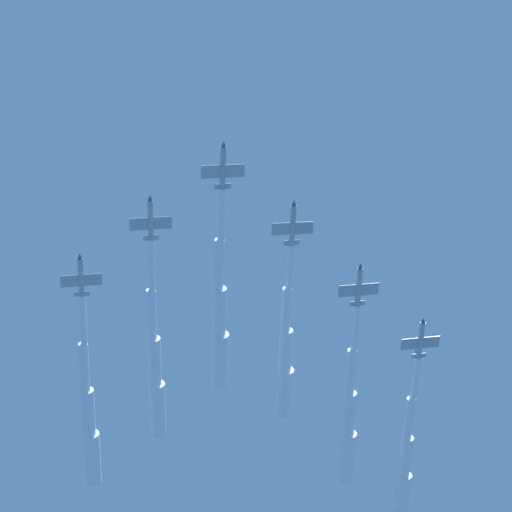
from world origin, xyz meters
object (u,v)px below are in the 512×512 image
Objects in this scene: jet_starboard_inner at (155,365)px; jet_port_outer at (405,459)px; jet_starboard_mid at (89,415)px; jet_port_mid at (349,416)px; jet_lead at (220,315)px; jet_port_inner at (286,352)px.

jet_port_outer is (5.37, -60.05, -1.63)m from jet_starboard_inner.
jet_starboard_inner is at bearing -148.58° from jet_starboard_mid.
jet_port_outer is (7.36, -16.40, 0.32)m from jet_port_mid.
jet_port_inner is (5.42, -16.42, 1.53)m from jet_lead.
jet_lead is 17.36m from jet_port_inner.
jet_port_mid is 17.98m from jet_port_outer.
jet_lead is at bearing -150.89° from jet_starboard_mid.
jet_port_mid is (-1.99, -43.64, -1.96)m from jet_starboard_inner.
jet_starboard_mid is 1.08× the size of jet_port_outer.
jet_port_inner is at bearing -115.70° from jet_starboard_inner.
jet_port_mid is (15.62, -34.72, -0.32)m from jet_lead.
jet_port_inner is at bearing 119.14° from jet_port_mid.
jet_port_outer is at bearing -65.79° from jet_lead.
jet_starboard_inner is at bearing 95.11° from jet_port_outer.
jet_port_outer reaches higher than jet_port_mid.
jet_starboard_inner is 43.73m from jet_port_mid.
jet_starboard_inner is 60.31m from jet_port_outer.
jet_lead is 0.96× the size of jet_starboard_inner.
jet_starboard_mid is at bearing 51.01° from jet_port_inner.
jet_port_outer is (-11.09, -70.10, 0.01)m from jet_starboard_mid.
jet_port_outer is at bearing -65.83° from jet_port_mid.
jet_starboard_inner reaches higher than jet_lead.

